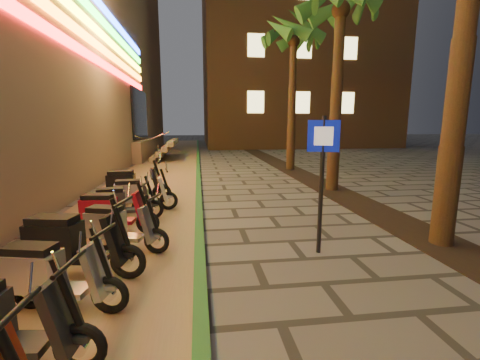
{
  "coord_description": "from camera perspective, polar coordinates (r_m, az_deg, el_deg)",
  "views": [
    {
      "loc": [
        -0.89,
        -3.19,
        2.23
      ],
      "look_at": [
        -0.13,
        2.6,
        1.2
      ],
      "focal_mm": 24.0,
      "sensor_mm": 36.0,
      "label": 1
    }
  ],
  "objects": [
    {
      "name": "scooter_6",
      "position": [
        5.31,
        -27.65,
        -9.95
      ],
      "size": [
        1.71,
        0.76,
        1.2
      ],
      "rotation": [
        0.0,
        0.0,
        -0.19
      ],
      "color": "black",
      "rests_on": "ground"
    },
    {
      "name": "ground",
      "position": [
        3.99,
        7.35,
        -24.07
      ],
      "size": [
        120.0,
        120.0,
        0.0
      ],
      "primitive_type": "plane",
      "color": "#474442",
      "rests_on": "ground"
    },
    {
      "name": "scooter_7",
      "position": [
        6.05,
        -20.9,
        -7.73
      ],
      "size": [
        1.48,
        0.76,
        1.05
      ],
      "rotation": [
        0.0,
        0.0,
        -0.28
      ],
      "color": "black",
      "rests_on": "ground"
    },
    {
      "name": "planting_strip",
      "position": [
        9.6,
        20.71,
        -4.02
      ],
      "size": [
        1.2,
        40.0,
        0.02
      ],
      "primitive_type": "cube",
      "color": "black",
      "rests_on": "ground"
    },
    {
      "name": "scooter_9",
      "position": [
        7.79,
        -20.36,
        -3.79
      ],
      "size": [
        1.49,
        0.68,
        1.05
      ],
      "rotation": [
        0.0,
        0.0,
        0.21
      ],
      "color": "black",
      "rests_on": "ground"
    },
    {
      "name": "palm_d",
      "position": [
        16.27,
        9.52,
        23.09
      ],
      "size": [
        2.97,
        3.02,
        7.16
      ],
      "color": "#472D19",
      "rests_on": "ground"
    },
    {
      "name": "parking_strip",
      "position": [
        13.48,
        -14.66,
        0.19
      ],
      "size": [
        3.4,
        60.0,
        0.01
      ],
      "primitive_type": "cube",
      "color": "#8C7251",
      "rests_on": "ground"
    },
    {
      "name": "scooter_10",
      "position": [
        8.52,
        -17.61,
        -2.35
      ],
      "size": [
        1.56,
        0.65,
        1.1
      ],
      "rotation": [
        0.0,
        0.0,
        0.16
      ],
      "color": "black",
      "rests_on": "ground"
    },
    {
      "name": "scooter_8",
      "position": [
        7.01,
        -21.98,
        -5.24
      ],
      "size": [
        1.55,
        0.59,
        1.09
      ],
      "rotation": [
        0.0,
        0.0,
        -0.12
      ],
      "color": "black",
      "rests_on": "ground"
    },
    {
      "name": "green_curb",
      "position": [
        13.37,
        -7.43,
        0.54
      ],
      "size": [
        0.18,
        60.0,
        0.1
      ],
      "primitive_type": "cube",
      "color": "#235E25",
      "rests_on": "ground"
    },
    {
      "name": "scooter_5",
      "position": [
        4.56,
        -30.61,
        -14.23
      ],
      "size": [
        1.52,
        0.71,
        1.07
      ],
      "rotation": [
        0.0,
        0.0,
        -0.22
      ],
      "color": "black",
      "rests_on": "ground"
    },
    {
      "name": "scooter_11",
      "position": [
        9.5,
        -18.77,
        -0.83
      ],
      "size": [
        1.73,
        0.61,
        1.22
      ],
      "rotation": [
        0.0,
        0.0,
        0.03
      ],
      "color": "black",
      "rests_on": "ground"
    },
    {
      "name": "palm_c",
      "position": [
        11.67,
        17.5,
        27.02
      ],
      "size": [
        2.97,
        3.02,
        6.91
      ],
      "color": "#472D19",
      "rests_on": "ground"
    },
    {
      "name": "pedestrian_sign",
      "position": [
        5.53,
        14.4,
        2.39
      ],
      "size": [
        0.5,
        0.19,
        2.36
      ],
      "rotation": [
        0.0,
        0.0,
        -0.32
      ],
      "color": "black",
      "rests_on": "ground"
    },
    {
      "name": "apartment_block",
      "position": [
        37.96,
        8.78,
        25.6
      ],
      "size": [
        18.0,
        16.06,
        25.0
      ],
      "color": "brown",
      "rests_on": "ground"
    }
  ]
}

